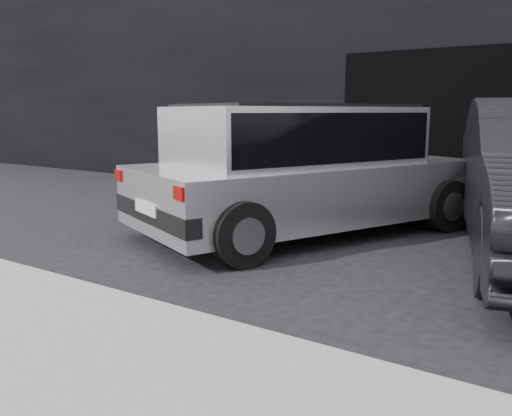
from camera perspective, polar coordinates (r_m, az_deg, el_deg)
The scene contains 8 objects.
ground at distance 6.51m, azimuth 2.16°, elevation -3.80°, with size 80.00×80.00×0.00m, color black.
building_facade at distance 11.64m, azimuth 23.17°, elevation 13.94°, with size 34.00×4.00×5.00m, color black.
garage_opening at distance 9.65m, azimuth 20.30°, elevation 7.93°, with size 4.00×0.10×2.60m, color black.
curb at distance 3.93m, azimuth -5.84°, elevation -12.49°, with size 18.00×0.25×0.12m, color gray.
sidewalk at distance 3.20m, azimuth -20.56°, elevation -18.74°, with size 18.00×2.20×0.11m, color gray.
silver_hatchback at distance 7.03m, azimuth 4.80°, elevation 4.68°, with size 3.61×4.91×1.66m.
cat_siamese at distance 5.74m, azimuth -2.12°, elevation -4.56°, with size 0.30×0.72×0.25m.
cat_white at distance 6.23m, azimuth -5.96°, elevation -2.91°, with size 0.69×0.39×0.34m.
Camera 1 is at (3.35, -5.36, 1.57)m, focal length 38.00 mm.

